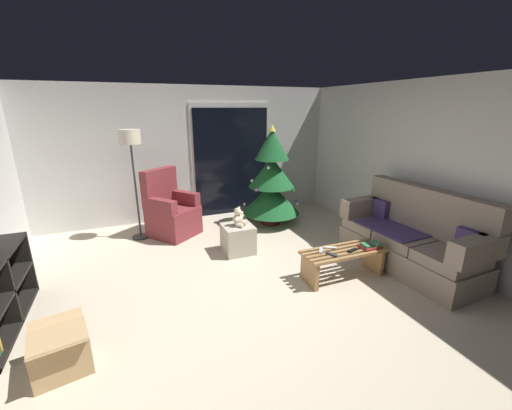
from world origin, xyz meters
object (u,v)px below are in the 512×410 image
(remote_silver, at_px, (321,251))
(remote_graphite, at_px, (332,254))
(remote_black, at_px, (353,250))
(armchair, at_px, (171,212))
(remote_white, at_px, (330,248))
(book_stack, at_px, (370,246))
(cell_phone, at_px, (371,244))
(couch, at_px, (411,239))
(floor_lamp, at_px, (131,148))
(teddy_bear_cream, at_px, (238,218))
(coffee_table, at_px, (343,259))
(christmas_tree, at_px, (271,181))
(ottoman, at_px, (238,239))
(cardboard_box_open_near_shelf, at_px, (61,353))

(remote_silver, relative_size, remote_graphite, 1.00)
(remote_silver, bearing_deg, remote_black, 17.28)
(armchair, bearing_deg, remote_black, -51.33)
(remote_white, bearing_deg, remote_silver, -48.89)
(remote_graphite, height_order, remote_black, same)
(book_stack, xyz_separation_m, cell_phone, (-0.01, -0.01, 0.04))
(couch, distance_m, floor_lamp, 4.32)
(couch, xyz_separation_m, remote_graphite, (-1.27, 0.02, -0.01))
(remote_silver, relative_size, teddy_bear_cream, 0.55)
(coffee_table, xyz_separation_m, book_stack, (0.36, -0.07, 0.15))
(cell_phone, height_order, christmas_tree, christmas_tree)
(remote_black, distance_m, floor_lamp, 3.61)
(remote_graphite, height_order, christmas_tree, christmas_tree)
(remote_white, relative_size, ottoman, 0.35)
(coffee_table, distance_m, remote_black, 0.17)
(remote_graphite, distance_m, remote_black, 0.31)
(remote_silver, bearing_deg, remote_white, 48.31)
(remote_silver, relative_size, ottoman, 0.35)
(remote_white, xyz_separation_m, christmas_tree, (0.12, 2.07, 0.42))
(remote_white, bearing_deg, teddy_bear_cream, -110.99)
(remote_black, bearing_deg, remote_graphite, -102.22)
(couch, xyz_separation_m, remote_white, (-1.18, 0.19, -0.01))
(ottoman, bearing_deg, armchair, 126.94)
(christmas_tree, bearing_deg, remote_white, -93.23)
(coffee_table, height_order, ottoman, ottoman)
(armchair, bearing_deg, floor_lamp, 173.74)
(christmas_tree, xyz_separation_m, cardboard_box_open_near_shelf, (-3.07, -2.58, -0.64))
(armchair, height_order, cardboard_box_open_near_shelf, armchair)
(remote_graphite, bearing_deg, coffee_table, -3.59)
(book_stack, relative_size, cell_phone, 1.83)
(armchair, relative_size, cardboard_box_open_near_shelf, 1.95)
(cell_phone, bearing_deg, remote_silver, 174.03)
(remote_white, bearing_deg, cardboard_box_open_near_shelf, -48.90)
(ottoman, height_order, teddy_bear_cream, teddy_bear_cream)
(couch, distance_m, remote_black, 0.96)
(couch, bearing_deg, armchair, 140.12)
(couch, bearing_deg, remote_black, 179.02)
(teddy_bear_cream, bearing_deg, ottoman, 129.62)
(couch, bearing_deg, remote_silver, 173.18)
(christmas_tree, distance_m, ottoman, 1.50)
(remote_black, bearing_deg, floor_lamp, -147.43)
(remote_graphite, height_order, cardboard_box_open_near_shelf, remote_graphite)
(remote_white, bearing_deg, coffee_table, 85.64)
(teddy_bear_cream, bearing_deg, floor_lamp, 139.23)
(remote_silver, xyz_separation_m, remote_graphite, (0.06, -0.14, 0.00))
(coffee_table, height_order, teddy_bear_cream, teddy_bear_cream)
(couch, relative_size, cell_phone, 13.70)
(coffee_table, height_order, cell_phone, cell_phone)
(remote_silver, distance_m, floor_lamp, 3.27)
(cell_phone, height_order, cardboard_box_open_near_shelf, cell_phone)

